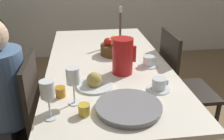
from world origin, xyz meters
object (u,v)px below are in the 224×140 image
chair_person_side (17,128)px  serving_tray (129,107)px  jam_jar_red (60,91)px  jam_jar_amber (84,109)px  teacup_near_person (159,85)px  candlestick_tall (120,30)px  wine_glass_water (73,77)px  bread_plate (95,82)px  teacup_across (149,62)px  chair_opposite (180,86)px  red_pitcher (123,56)px  fruit_bowl (115,47)px  wine_glass_juice (48,92)px

chair_person_side → serving_tray: size_ratio=2.84×
jam_jar_red → jam_jar_amber: bearing=-57.4°
teacup_near_person → jam_jar_amber: (-0.43, -0.20, 0.00)m
jam_jar_amber → candlestick_tall: 1.11m
jam_jar_red → teacup_near_person: bearing=0.4°
wine_glass_water → bread_plate: wine_glass_water is taller
teacup_across → jam_jar_red: (-0.59, -0.35, 0.00)m
teacup_near_person → bread_plate: bread_plate is taller
chair_opposite → red_pitcher: 0.71m
jam_jar_amber → fruit_bowl: 0.85m
wine_glass_water → chair_person_side: bearing=153.3°
teacup_across → candlestick_tall: size_ratio=0.42×
serving_tray → fruit_bowl: fruit_bowl is taller
wine_glass_water → fruit_bowl: (0.31, 0.69, -0.09)m
teacup_near_person → wine_glass_water: bearing=-169.9°
wine_glass_water → teacup_near_person: (0.48, 0.09, -0.12)m
wine_glass_water → teacup_near_person: size_ratio=1.48×
chair_opposite → chair_person_side: bearing=-71.4°
teacup_across → jam_jar_red: teacup_across is taller
wine_glass_juice → jam_jar_red: 0.23m
bread_plate → fruit_bowl: size_ratio=0.99×
bread_plate → jam_jar_red: 0.21m
chair_opposite → jam_jar_red: chair_opposite is taller
serving_tray → candlestick_tall: 1.05m
chair_person_side → teacup_across: bearing=-74.6°
wine_glass_water → fruit_bowl: wine_glass_water is taller
chair_opposite → jam_jar_amber: 1.11m
teacup_near_person → teacup_across: (0.03, 0.35, 0.00)m
chair_opposite → teacup_near_person: size_ratio=6.93×
chair_person_side → teacup_near_person: size_ratio=6.93×
chair_opposite → red_pitcher: bearing=-64.2°
teacup_near_person → jam_jar_amber: 0.48m
red_pitcher → wine_glass_juice: size_ratio=1.20×
jam_jar_red → fruit_bowl: fruit_bowl is taller
jam_jar_amber → fruit_bowl: bearing=71.9°
wine_glass_juice → serving_tray: bearing=2.8°
wine_glass_juice → serving_tray: wine_glass_juice is taller
chair_opposite → bread_plate: bearing=-59.7°
red_pitcher → jam_jar_amber: red_pitcher is taller
chair_opposite → teacup_near_person: chair_opposite is taller
serving_tray → fruit_bowl: 0.79m
teacup_across → jam_jar_amber: teacup_across is taller
wine_glass_juice → jam_jar_amber: 0.19m
red_pitcher → candlestick_tall: (0.08, 0.60, 0.01)m
wine_glass_juice → bread_plate: bearing=51.5°
chair_person_side → bread_plate: size_ratio=4.37×
wine_glass_water → jam_jar_red: wine_glass_water is taller
chair_opposite → candlestick_tall: 0.69m
chair_opposite → fruit_bowl: bearing=-100.1°
chair_person_side → bread_plate: bearing=-91.8°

